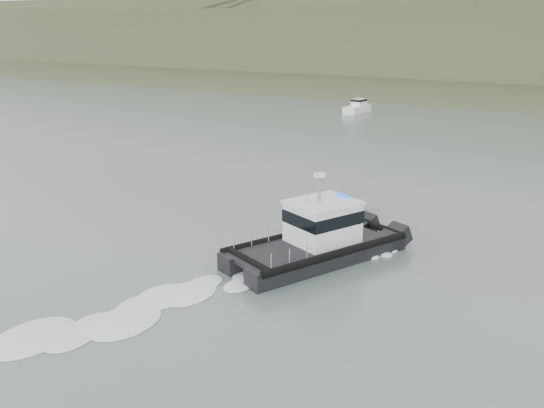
% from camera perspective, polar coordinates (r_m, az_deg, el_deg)
% --- Properties ---
extents(ground, '(400.00, 400.00, 0.00)m').
position_cam_1_polar(ground, '(28.36, -5.32, -9.10)').
color(ground, '#53635F').
rests_on(ground, ground).
extents(patrol_boat, '(7.45, 10.77, 4.93)m').
position_cam_1_polar(patrol_boat, '(32.71, 4.35, -3.14)').
color(patrol_boat, black).
rests_on(patrol_boat, ground).
extents(motorboat, '(2.22, 5.59, 3.01)m').
position_cam_1_polar(motorboat, '(87.67, 8.06, 9.01)').
color(motorboat, white).
rests_on(motorboat, ground).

